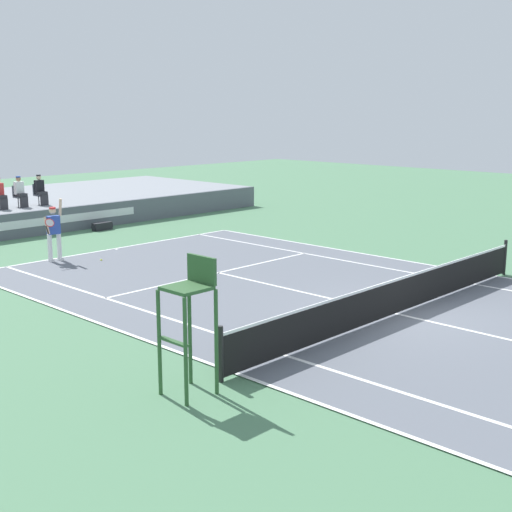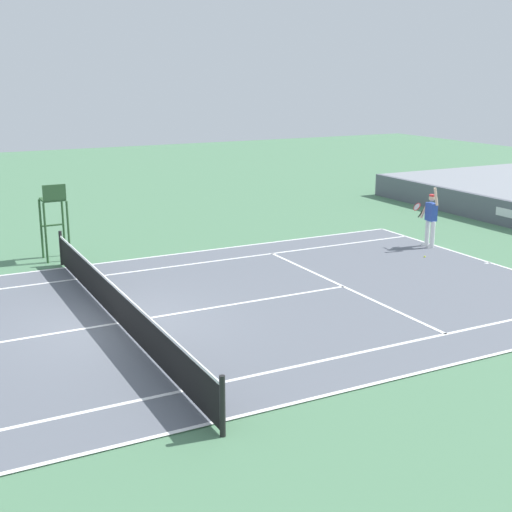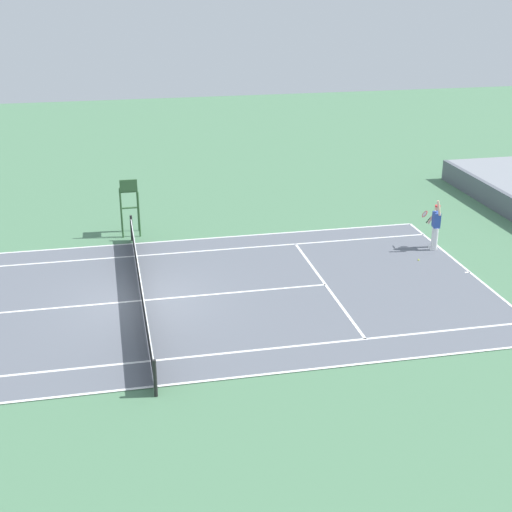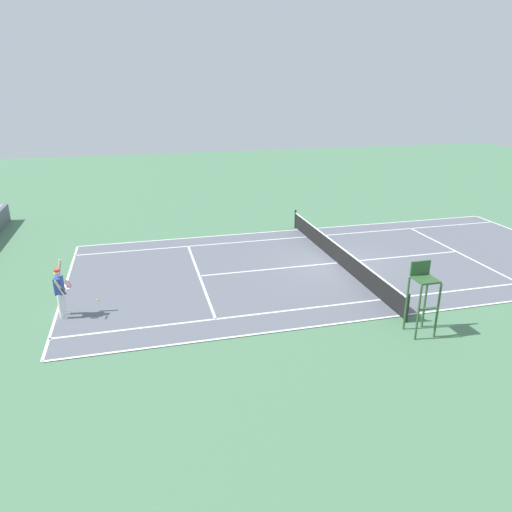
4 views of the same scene
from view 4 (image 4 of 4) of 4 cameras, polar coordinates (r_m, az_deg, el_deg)
name	(u,v)px [view 4 (image 4 of 4)]	position (r m, az deg, el deg)	size (l,w,h in m)	color
ground_plane	(337,263)	(22.11, 9.77, -0.89)	(80.00, 80.00, 0.00)	#4C7A56
court	(337,263)	(22.11, 9.77, -0.86)	(11.08, 23.88, 0.03)	slate
net	(337,253)	(21.93, 9.85, 0.39)	(11.98, 0.10, 1.07)	black
tennis_player	(60,291)	(17.85, -22.67, -3.97)	(0.80, 0.62, 2.08)	white
tennis_ball	(98,300)	(19.06, -18.68, -5.09)	(0.07, 0.07, 0.07)	#D1E533
umpire_chair	(423,289)	(16.17, 19.58, -3.84)	(0.77, 0.77, 2.44)	#2D562D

